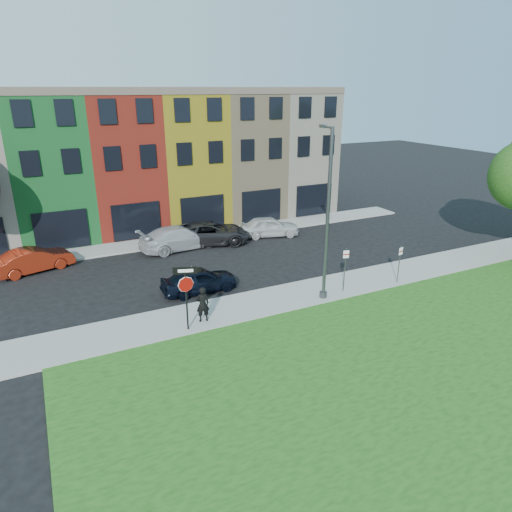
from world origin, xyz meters
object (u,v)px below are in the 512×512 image
street_lamp (327,216)px  stop_sign (186,286)px  sedan_near (199,280)px  man (203,304)px

street_lamp → stop_sign: bearing=-156.0°
street_lamp → sedan_near: bearing=169.1°
stop_sign → man: 1.64m
stop_sign → man: size_ratio=1.76×
man → street_lamp: size_ratio=0.20×
man → sedan_near: (1.02, 3.44, -0.29)m
stop_sign → street_lamp: (7.50, 0.31, 2.20)m
stop_sign → street_lamp: 7.83m
sedan_near → street_lamp: (5.60, -3.57, 3.79)m
stop_sign → sedan_near: bearing=82.8°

